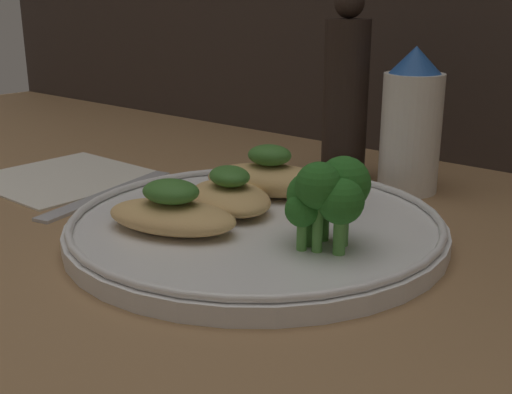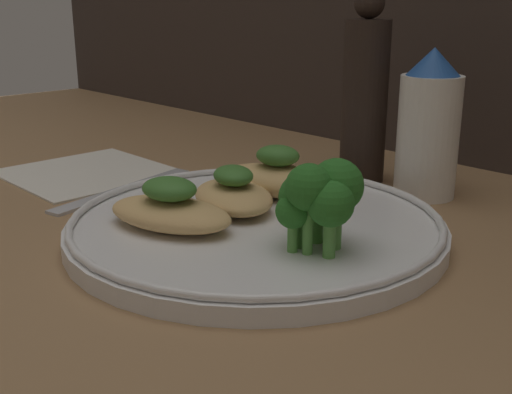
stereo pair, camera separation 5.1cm
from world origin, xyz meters
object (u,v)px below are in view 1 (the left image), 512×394
object	(u,v)px
broccoli_bunch	(328,193)
sauce_bottle	(411,124)
plate	(256,225)
pepper_grinder	(346,94)

from	to	relation	value
broccoli_bunch	sauce_bottle	bearing A→B (deg)	101.99
broccoli_bunch	sauce_bottle	size ratio (longest dim) A/B	0.46
plate	broccoli_bunch	xyz separation A→B (cm)	(7.50, -1.00, 4.49)
pepper_grinder	sauce_bottle	bearing A→B (deg)	-0.00
plate	sauce_bottle	xyz separation A→B (cm)	(3.09, 19.75, 5.83)
broccoli_bunch	pepper_grinder	bearing A→B (deg)	120.20
plate	sauce_bottle	size ratio (longest dim) A/B	2.14
sauce_bottle	pepper_grinder	distance (cm)	7.97
sauce_bottle	pepper_grinder	size ratio (longest dim) A/B	0.73
sauce_bottle	plate	bearing A→B (deg)	-98.89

